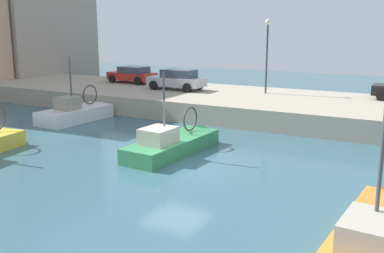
{
  "coord_description": "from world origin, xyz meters",
  "views": [
    {
      "loc": [
        -15.43,
        -9.07,
        5.58
      ],
      "look_at": [
        1.75,
        0.19,
        1.2
      ],
      "focal_mm": 41.96,
      "sensor_mm": 36.0,
      "label": 1
    }
  ],
  "objects": [
    {
      "name": "quay_streetlamp",
      "position": [
        13.0,
        0.68,
        4.45
      ],
      "size": [
        0.36,
        0.36,
        4.83
      ],
      "color": "#38383D",
      "rests_on": "quay_wall"
    },
    {
      "name": "fishing_boat_white",
      "position": [
        4.83,
        9.6,
        0.1
      ],
      "size": [
        5.55,
        2.41,
        4.72
      ],
      "color": "white",
      "rests_on": "ground"
    },
    {
      "name": "waterfront_building_west",
      "position": [
        16.04,
        25.81,
        7.15
      ],
      "size": [
        10.68,
        8.73,
        14.26
      ],
      "color": "#A39384",
      "rests_on": "ground"
    },
    {
      "name": "parked_car_silver",
      "position": [
        11.7,
        6.74,
        1.93
      ],
      "size": [
        1.97,
        4.08,
        1.43
      ],
      "color": "#B7B7BC",
      "rests_on": "quay_wall"
    },
    {
      "name": "parked_car_red",
      "position": [
        13.41,
        11.8,
        1.87
      ],
      "size": [
        2.2,
        4.02,
        1.29
      ],
      "color": "red",
      "rests_on": "quay_wall"
    },
    {
      "name": "quay_wall",
      "position": [
        11.5,
        0.0,
        0.6
      ],
      "size": [
        9.0,
        56.0,
        1.2
      ],
      "primitive_type": "cube",
      "color": "#ADA08C",
      "rests_on": "ground"
    },
    {
      "name": "water_surface",
      "position": [
        0.0,
        0.0,
        0.0
      ],
      "size": [
        80.0,
        80.0,
        0.0
      ],
      "primitive_type": "plane",
      "color": "#386070",
      "rests_on": "ground"
    },
    {
      "name": "fishing_boat_orange",
      "position": [
        -3.62,
        -8.31,
        0.11
      ],
      "size": [
        6.75,
        2.49,
        5.02
      ],
      "color": "orange",
      "rests_on": "ground"
    },
    {
      "name": "fishing_boat_green",
      "position": [
        1.53,
        0.87,
        0.11
      ],
      "size": [
        6.23,
        2.31,
        4.5
      ],
      "color": "#388951",
      "rests_on": "ground"
    }
  ]
}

